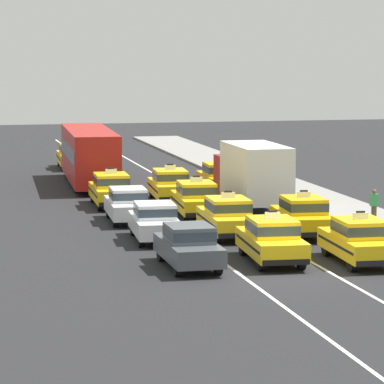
# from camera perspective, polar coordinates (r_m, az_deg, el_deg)

# --- Properties ---
(ground_plane) EXTENTS (160.00, 160.00, 0.00)m
(ground_plane) POSITION_cam_1_polar(r_m,az_deg,el_deg) (39.17, 4.86, -4.23)
(ground_plane) COLOR #232326
(lane_stripe_left_center) EXTENTS (0.14, 80.00, 0.01)m
(lane_stripe_left_center) POSITION_cam_1_polar(r_m,az_deg,el_deg) (57.95, -2.75, -0.43)
(lane_stripe_left_center) COLOR silver
(lane_stripe_left_center) RESTS_ON ground
(lane_stripe_center_right) EXTENTS (0.14, 80.00, 0.01)m
(lane_stripe_center_right) POSITION_cam_1_polar(r_m,az_deg,el_deg) (58.60, 0.33, -0.33)
(lane_stripe_center_right) COLOR silver
(lane_stripe_center_right) RESTS_ON ground
(sidewalk_curb) EXTENTS (4.00, 90.00, 0.15)m
(sidewalk_curb) POSITION_cam_1_polar(r_m,az_deg,el_deg) (55.46, 7.17, -0.76)
(sidewalk_curb) COLOR gray
(sidewalk_curb) RESTS_ON ground
(sedan_left_nearest) EXTENTS (1.76, 4.30, 1.58)m
(sedan_left_nearest) POSITION_cam_1_polar(r_m,az_deg,el_deg) (39.99, -0.16, -2.72)
(sedan_left_nearest) COLOR black
(sedan_left_nearest) RESTS_ON ground
(sedan_left_second) EXTENTS (2.04, 4.41, 1.58)m
(sedan_left_second) POSITION_cam_1_polar(r_m,az_deg,el_deg) (45.65, -1.92, -1.47)
(sedan_left_second) COLOR black
(sedan_left_second) RESTS_ON ground
(sedan_left_third) EXTENTS (1.98, 4.39, 1.58)m
(sedan_left_third) POSITION_cam_1_polar(r_m,az_deg,el_deg) (50.63, -3.31, -0.60)
(sedan_left_third) COLOR black
(sedan_left_third) RESTS_ON ground
(taxi_left_fourth) EXTENTS (1.97, 4.62, 1.96)m
(taxi_left_fourth) POSITION_cam_1_polar(r_m,az_deg,el_deg) (55.71, -4.17, 0.15)
(taxi_left_fourth) COLOR black
(taxi_left_fourth) RESTS_ON ground
(bus_left_fifth) EXTENTS (3.04, 11.31, 3.22)m
(bus_left_fifth) POSITION_cam_1_polar(r_m,az_deg,el_deg) (64.59, -5.29, 1.97)
(bus_left_fifth) COLOR black
(bus_left_fifth) RESTS_ON ground
(taxi_left_sixth) EXTENTS (1.99, 4.63, 1.96)m
(taxi_left_sixth) POSITION_cam_1_polar(r_m,az_deg,el_deg) (73.74, -6.15, 1.89)
(taxi_left_sixth) COLOR black
(taxi_left_sixth) RESTS_ON ground
(taxi_center_nearest) EXTENTS (2.10, 4.66, 1.96)m
(taxi_center_nearest) POSITION_cam_1_polar(r_m,az_deg,el_deg) (41.12, 4.11, -2.42)
(taxi_center_nearest) COLOR black
(taxi_center_nearest) RESTS_ON ground
(taxi_center_second) EXTENTS (2.01, 4.64, 1.96)m
(taxi_center_second) POSITION_cam_1_polar(r_m,az_deg,el_deg) (46.62, 1.83, -1.24)
(taxi_center_second) COLOR black
(taxi_center_second) RESTS_ON ground
(taxi_center_third) EXTENTS (2.09, 4.66, 1.96)m
(taxi_center_third) POSITION_cam_1_polar(r_m,az_deg,el_deg) (52.12, 0.21, -0.33)
(taxi_center_third) COLOR black
(taxi_center_third) RESTS_ON ground
(taxi_center_fourth) EXTENTS (2.10, 4.66, 1.96)m
(taxi_center_fourth) POSITION_cam_1_polar(r_m,az_deg,el_deg) (57.47, -1.14, 0.39)
(taxi_center_fourth) COLOR black
(taxi_center_fourth) RESTS_ON ground
(taxi_right_nearest) EXTENTS (2.00, 4.63, 1.96)m
(taxi_right_nearest) POSITION_cam_1_polar(r_m,az_deg,el_deg) (41.33, 8.56, -2.43)
(taxi_right_nearest) COLOR black
(taxi_right_nearest) RESTS_ON ground
(taxi_right_second) EXTENTS (2.11, 4.67, 1.96)m
(taxi_right_second) POSITION_cam_1_polar(r_m,az_deg,el_deg) (47.05, 5.70, -1.20)
(taxi_right_second) COLOR black
(taxi_right_second) RESTS_ON ground
(box_truck_right_third) EXTENTS (2.34, 6.97, 3.27)m
(box_truck_right_third) POSITION_cam_1_polar(r_m,az_deg,el_deg) (54.47, 3.09, 0.95)
(box_truck_right_third) COLOR black
(box_truck_right_third) RESTS_ON ground
(taxi_right_fourth) EXTENTS (2.02, 4.64, 1.96)m
(taxi_right_fourth) POSITION_cam_1_polar(r_m,az_deg,el_deg) (60.77, 1.44, 0.77)
(taxi_right_fourth) COLOR black
(taxi_right_fourth) RESTS_ON ground
(pedestrian_near_crosswalk) EXTENTS (0.36, 0.24, 1.53)m
(pedestrian_near_crosswalk) POSITION_cam_1_polar(r_m,az_deg,el_deg) (49.81, 9.31, -0.73)
(pedestrian_near_crosswalk) COLOR #473828
(pedestrian_near_crosswalk) RESTS_ON sidewalk_curb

